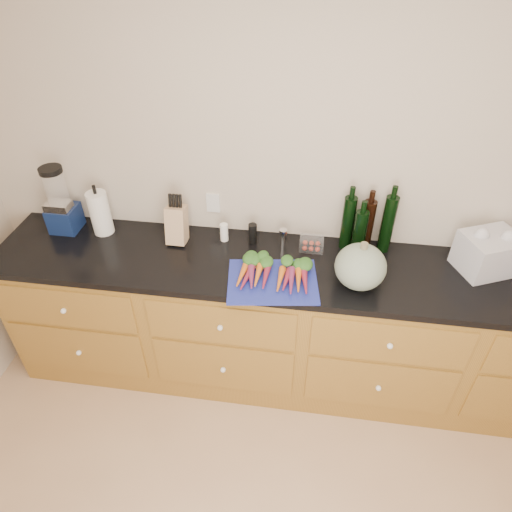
% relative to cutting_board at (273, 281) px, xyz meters
% --- Properties ---
extents(wall_back, '(4.10, 0.05, 2.60)m').
position_rel_cutting_board_xyz_m(wall_back, '(0.19, 0.48, 0.35)').
color(wall_back, beige).
rests_on(wall_back, ground).
extents(cabinets, '(3.60, 0.64, 0.90)m').
position_rel_cutting_board_xyz_m(cabinets, '(0.19, 0.16, -0.50)').
color(cabinets, brown).
rests_on(cabinets, ground).
extents(countertop, '(3.64, 0.62, 0.04)m').
position_rel_cutting_board_xyz_m(countertop, '(0.19, 0.16, -0.03)').
color(countertop, black).
rests_on(countertop, cabinets).
extents(cutting_board, '(0.52, 0.42, 0.01)m').
position_rel_cutting_board_xyz_m(cutting_board, '(0.00, 0.00, 0.00)').
color(cutting_board, navy).
rests_on(cutting_board, countertop).
extents(carrots, '(0.40, 0.30, 0.06)m').
position_rel_cutting_board_xyz_m(carrots, '(-0.00, 0.05, 0.03)').
color(carrots, orange).
rests_on(carrots, cutting_board).
extents(squash, '(0.27, 0.27, 0.24)m').
position_rel_cutting_board_xyz_m(squash, '(0.45, 0.05, 0.11)').
color(squash, slate).
rests_on(squash, countertop).
extents(blender_appliance, '(0.16, 0.16, 0.42)m').
position_rel_cutting_board_xyz_m(blender_appliance, '(-1.31, 0.32, 0.18)').
color(blender_appliance, '#10204C').
rests_on(blender_appliance, countertop).
extents(paper_towel, '(0.12, 0.12, 0.27)m').
position_rel_cutting_board_xyz_m(paper_towel, '(-1.07, 0.32, 0.13)').
color(paper_towel, white).
rests_on(paper_towel, countertop).
extents(knife_block, '(0.11, 0.11, 0.22)m').
position_rel_cutting_board_xyz_m(knife_block, '(-0.60, 0.30, 0.10)').
color(knife_block, tan).
rests_on(knife_block, countertop).
extents(grinder_salt, '(0.05, 0.05, 0.11)m').
position_rel_cutting_board_xyz_m(grinder_salt, '(-0.33, 0.34, 0.05)').
color(grinder_salt, white).
rests_on(grinder_salt, countertop).
extents(grinder_pepper, '(0.05, 0.05, 0.13)m').
position_rel_cutting_board_xyz_m(grinder_pepper, '(-0.16, 0.34, 0.06)').
color(grinder_pepper, black).
rests_on(grinder_pepper, countertop).
extents(canister_chrome, '(0.05, 0.05, 0.11)m').
position_rel_cutting_board_xyz_m(canister_chrome, '(0.02, 0.34, 0.05)').
color(canister_chrome, white).
rests_on(canister_chrome, countertop).
extents(tomato_box, '(0.14, 0.11, 0.06)m').
position_rel_cutting_board_xyz_m(tomato_box, '(0.19, 0.33, 0.03)').
color(tomato_box, white).
rests_on(tomato_box, countertop).
extents(bottles, '(0.29, 0.15, 0.35)m').
position_rel_cutting_board_xyz_m(bottles, '(0.48, 0.37, 0.15)').
color(bottles, black).
rests_on(bottles, countertop).
extents(grocery_bag, '(0.36, 0.33, 0.21)m').
position_rel_cutting_board_xyz_m(grocery_bag, '(1.14, 0.28, 0.10)').
color(grocery_bag, white).
rests_on(grocery_bag, countertop).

